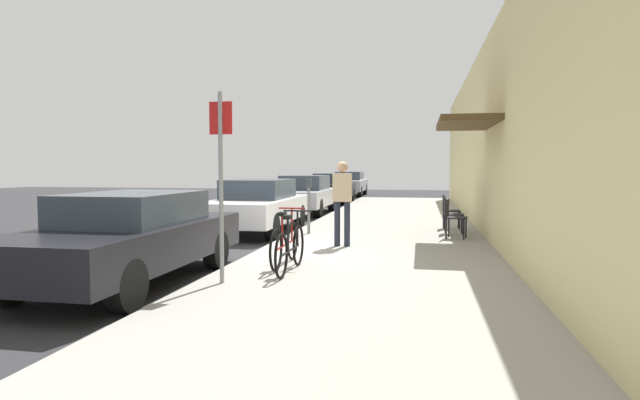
# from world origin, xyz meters

# --- Properties ---
(ground_plane) EXTENTS (60.00, 60.00, 0.00)m
(ground_plane) POSITION_xyz_m (0.00, 0.00, 0.00)
(ground_plane) COLOR #2D2D30
(sidewalk_slab) EXTENTS (4.50, 32.00, 0.12)m
(sidewalk_slab) POSITION_xyz_m (2.25, 2.00, 0.06)
(sidewalk_slab) COLOR #9E9B93
(sidewalk_slab) RESTS_ON ground_plane
(building_facade) EXTENTS (1.40, 32.00, 4.66)m
(building_facade) POSITION_xyz_m (4.64, 2.00, 2.33)
(building_facade) COLOR beige
(building_facade) RESTS_ON ground_plane
(parked_car_0) EXTENTS (1.80, 4.40, 1.33)m
(parked_car_0) POSITION_xyz_m (-1.10, -2.46, 0.70)
(parked_car_0) COLOR black
(parked_car_0) RESTS_ON ground_plane
(parked_car_1) EXTENTS (1.80, 4.40, 1.38)m
(parked_car_1) POSITION_xyz_m (-1.10, 3.66, 0.72)
(parked_car_1) COLOR silver
(parked_car_1) RESTS_ON ground_plane
(parked_car_2) EXTENTS (1.80, 4.40, 1.40)m
(parked_car_2) POSITION_xyz_m (-1.10, 9.24, 0.72)
(parked_car_2) COLOR #B7B7BC
(parked_car_2) RESTS_ON ground_plane
(parked_car_3) EXTENTS (1.80, 4.40, 1.40)m
(parked_car_3) POSITION_xyz_m (-1.10, 15.19, 0.73)
(parked_car_3) COLOR black
(parked_car_3) RESTS_ON ground_plane
(parked_car_4) EXTENTS (1.80, 4.40, 1.42)m
(parked_car_4) POSITION_xyz_m (-1.10, 21.41, 0.74)
(parked_car_4) COLOR #B7B7BC
(parked_car_4) RESTS_ON ground_plane
(parking_meter) EXTENTS (0.12, 0.10, 1.32)m
(parking_meter) POSITION_xyz_m (0.45, 2.78, 0.89)
(parking_meter) COLOR slate
(parking_meter) RESTS_ON sidewalk_slab
(street_sign) EXTENTS (0.32, 0.06, 2.60)m
(street_sign) POSITION_xyz_m (0.40, -2.65, 1.64)
(street_sign) COLOR gray
(street_sign) RESTS_ON sidewalk_slab
(bicycle_0) EXTENTS (0.46, 1.71, 0.90)m
(bicycle_0) POSITION_xyz_m (0.92, -1.25, 0.48)
(bicycle_0) COLOR black
(bicycle_0) RESTS_ON sidewalk_slab
(bicycle_1) EXTENTS (0.46, 1.71, 0.90)m
(bicycle_1) POSITION_xyz_m (1.14, -1.74, 0.48)
(bicycle_1) COLOR black
(bicycle_1) RESTS_ON sidewalk_slab
(cafe_chair_0) EXTENTS (0.52, 0.52, 0.87)m
(cafe_chair_0) POSITION_xyz_m (3.77, 2.58, 0.62)
(cafe_chair_0) COLOR black
(cafe_chair_0) RESTS_ON sidewalk_slab
(cafe_chair_1) EXTENTS (0.44, 0.44, 0.87)m
(cafe_chair_1) POSITION_xyz_m (3.77, 3.37, 0.62)
(cafe_chair_1) COLOR black
(cafe_chair_1) RESTS_ON sidewalk_slab
(cafe_chair_2) EXTENTS (0.44, 0.44, 0.87)m
(cafe_chair_2) POSITION_xyz_m (3.77, 4.41, 0.62)
(cafe_chair_2) COLOR black
(cafe_chair_2) RESTS_ON sidewalk_slab
(pedestrian_standing) EXTENTS (0.36, 0.22, 1.70)m
(pedestrian_standing) POSITION_xyz_m (1.53, 0.96, 1.12)
(pedestrian_standing) COLOR #232838
(pedestrian_standing) RESTS_ON sidewalk_slab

